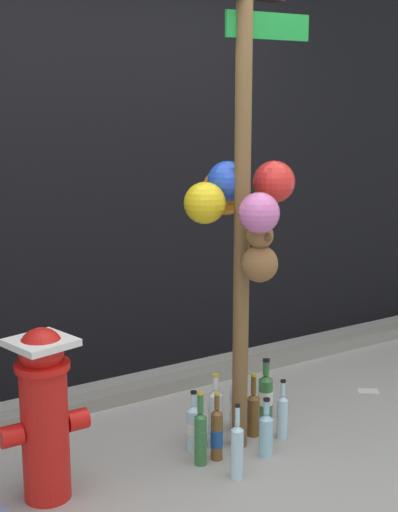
# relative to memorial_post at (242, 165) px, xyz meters

# --- Properties ---
(ground_plane) EXTENTS (14.00, 14.00, 0.00)m
(ground_plane) POSITION_rel_memorial_post_xyz_m (-0.15, -0.38, -1.42)
(ground_plane) COLOR #9E9B93
(building_wall) EXTENTS (10.00, 0.20, 3.56)m
(building_wall) POSITION_rel_memorial_post_xyz_m (-0.15, 1.27, 0.36)
(building_wall) COLOR black
(building_wall) RESTS_ON ground_plane
(curb_strip) EXTENTS (8.00, 0.12, 0.08)m
(curb_strip) POSITION_rel_memorial_post_xyz_m (-0.15, 0.80, -1.38)
(curb_strip) COLOR gray
(curb_strip) RESTS_ON ground_plane
(memorial_post) EXTENTS (0.63, 0.59, 2.53)m
(memorial_post) POSITION_rel_memorial_post_xyz_m (0.00, 0.00, 0.00)
(memorial_post) COLOR brown
(memorial_post) RESTS_ON ground_plane
(fire_hydrant) EXTENTS (0.39, 0.30, 0.78)m
(fire_hydrant) POSITION_rel_memorial_post_xyz_m (-1.01, 0.03, -1.01)
(fire_hydrant) COLOR red
(fire_hydrant) RESTS_ON ground_plane
(bottle_0) EXTENTS (0.07, 0.07, 0.38)m
(bottle_0) POSITION_rel_memorial_post_xyz_m (-0.12, 0.04, -1.26)
(bottle_0) COLOR silver
(bottle_0) RESTS_ON ground_plane
(bottle_1) EXTENTS (0.08, 0.08, 0.35)m
(bottle_1) POSITION_rel_memorial_post_xyz_m (0.09, 0.14, -1.28)
(bottle_1) COLOR silver
(bottle_1) RESTS_ON ground_plane
(bottle_2) EXTENTS (0.06, 0.06, 0.37)m
(bottle_2) POSITION_rel_memorial_post_xyz_m (-0.28, -0.08, -1.27)
(bottle_2) COLOR #337038
(bottle_2) RESTS_ON ground_plane
(bottle_3) EXTENTS (0.06, 0.06, 0.32)m
(bottle_3) POSITION_rel_memorial_post_xyz_m (0.23, -0.07, -1.29)
(bottle_3) COLOR #B2DBEA
(bottle_3) RESTS_ON ground_plane
(bottle_4) EXTENTS (0.08, 0.08, 0.33)m
(bottle_4) POSITION_rel_memorial_post_xyz_m (0.32, 0.18, -1.29)
(bottle_4) COLOR #337038
(bottle_4) RESTS_ON ground_plane
(bottle_5) EXTENTS (0.06, 0.06, 0.35)m
(bottle_5) POSITION_rel_memorial_post_xyz_m (-0.19, -0.08, -1.29)
(bottle_5) COLOR brown
(bottle_5) RESTS_ON ground_plane
(bottle_6) EXTENTS (0.07, 0.07, 0.30)m
(bottle_6) POSITION_rel_memorial_post_xyz_m (0.04, -0.18, -1.30)
(bottle_6) COLOR #93CCE0
(bottle_6) RESTS_ON ground_plane
(bottle_7) EXTENTS (0.08, 0.08, 0.31)m
(bottle_7) POSITION_rel_memorial_post_xyz_m (-0.23, 0.07, -1.30)
(bottle_7) COLOR #B2DBEA
(bottle_7) RESTS_ON ground_plane
(bottle_8) EXTENTS (0.07, 0.07, 0.34)m
(bottle_8) POSITION_rel_memorial_post_xyz_m (0.12, 0.03, -1.29)
(bottle_8) COLOR brown
(bottle_8) RESTS_ON ground_plane
(bottle_9) EXTENTS (0.06, 0.06, 0.36)m
(bottle_9) POSITION_rel_memorial_post_xyz_m (-0.21, -0.28, -1.28)
(bottle_9) COLOR #B2DBEA
(bottle_9) RESTS_ON ground_plane
(litter_0) EXTENTS (0.14, 0.13, 0.01)m
(litter_0) POSITION_rel_memorial_post_xyz_m (1.06, 0.14, -1.42)
(litter_0) COLOR silver
(litter_0) RESTS_ON ground_plane
(litter_2) EXTENTS (0.12, 0.13, 0.01)m
(litter_2) POSITION_rel_memorial_post_xyz_m (0.31, 0.86, -1.42)
(litter_2) COLOR silver
(litter_2) RESTS_ON ground_plane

